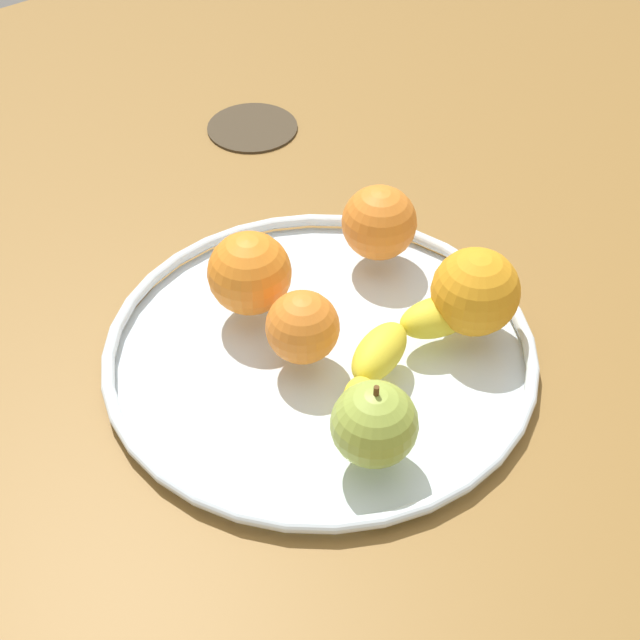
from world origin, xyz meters
The scene contains 9 objects.
ground_plane centered at (0.00, 0.00, -2.00)cm, with size 166.28×166.28×4.00cm, color brown.
fruit_bowl centered at (0.00, 0.00, 0.92)cm, with size 39.00×39.00×1.80cm.
banana centered at (-2.61, 7.01, 3.65)cm, with size 19.70×11.96×3.70cm.
apple centered at (4.04, 12.30, 5.28)cm, with size 6.96×6.96×7.76cm.
orange_front_right centered at (1.90, -8.05, 5.66)cm, with size 7.72×7.72×7.72cm, color orange.
orange_back_left centered at (-12.51, 6.25, 5.78)cm, with size 7.97×7.97×7.97cm, color orange.
orange_front_left centered at (1.89, -0.03, 5.04)cm, with size 6.49×6.49×6.49cm, color orange.
orange_back_right centered at (-12.37, -6.83, 5.46)cm, with size 7.33×7.33×7.33cm, color orange.
ambient_coaster centered at (-16.63, -35.22, 0.30)cm, with size 10.78×10.78×0.60cm, color #3C3020.
Camera 1 is at (36.70, 48.33, 62.68)cm, focal length 54.07 mm.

